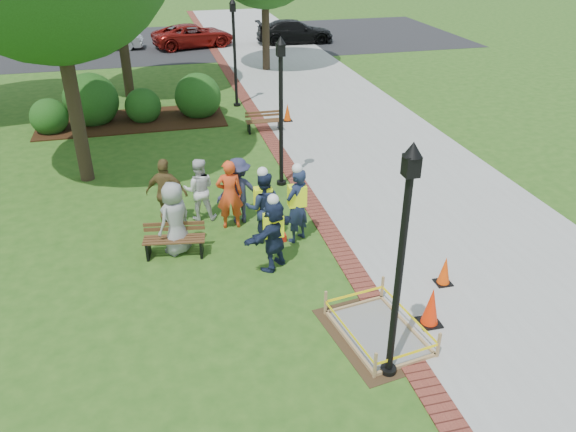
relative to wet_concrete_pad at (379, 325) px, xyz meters
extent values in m
plane|color=#285116|center=(-1.45, 2.03, -0.23)|extent=(100.00, 100.00, 0.00)
cube|color=#9E9E99|center=(3.55, 12.03, -0.22)|extent=(6.00, 60.00, 0.02)
cube|color=maroon|center=(0.30, 12.03, -0.22)|extent=(0.50, 60.00, 0.03)
cube|color=#381E0F|center=(-4.45, 14.03, -0.21)|extent=(7.00, 3.00, 0.05)
cube|color=black|center=(-1.45, 29.03, -0.23)|extent=(36.00, 12.00, 0.01)
cube|color=#47331E|center=(0.00, 0.00, -0.23)|extent=(2.03, 2.53, 0.01)
cube|color=gray|center=(0.00, 0.00, -0.21)|extent=(1.46, 1.96, 0.04)
cube|color=tan|center=(0.00, 0.00, -0.19)|extent=(1.60, 2.10, 0.08)
cube|color=tan|center=(0.00, 0.00, 0.04)|extent=(1.63, 2.14, 0.55)
cube|color=yellow|center=(0.00, 0.00, 0.07)|extent=(1.58, 2.08, 0.06)
cube|color=brown|center=(-3.53, 3.80, 0.20)|extent=(1.46, 0.63, 0.04)
cube|color=brown|center=(-3.49, 4.02, 0.41)|extent=(1.40, 0.26, 0.23)
cube|color=black|center=(-3.53, 3.80, -0.03)|extent=(1.34, 0.66, 0.41)
cube|color=brown|center=(0.25, 11.65, 0.17)|extent=(1.33, 0.40, 0.04)
cube|color=brown|center=(0.26, 11.86, 0.37)|extent=(1.32, 0.05, 0.21)
cube|color=black|center=(0.25, 11.65, -0.04)|extent=(1.20, 0.45, 0.39)
cube|color=black|center=(1.08, 0.05, -0.21)|extent=(0.42, 0.42, 0.06)
cone|color=#FF2E08|center=(1.08, 0.05, 0.21)|extent=(0.34, 0.34, 0.78)
cube|color=black|center=(1.99, 1.22, -0.21)|extent=(0.34, 0.34, 0.05)
cone|color=#F84707|center=(1.99, 1.22, 0.13)|extent=(0.27, 0.27, 0.63)
cube|color=black|center=(1.36, 12.58, -0.21)|extent=(0.35, 0.35, 0.05)
cone|color=#E74707|center=(1.36, 12.58, 0.13)|extent=(0.28, 0.28, 0.64)
cube|color=red|center=(-1.04, 3.85, -0.14)|extent=(0.36, 0.20, 0.18)
cylinder|color=black|center=(-0.20, -0.97, 1.67)|extent=(0.12, 0.12, 3.80)
cube|color=black|center=(-0.20, -0.97, 3.67)|extent=(0.22, 0.22, 0.32)
cone|color=black|center=(-0.20, -0.97, 3.92)|extent=(0.28, 0.28, 0.22)
cylinder|color=black|center=(-0.20, -0.97, -0.18)|extent=(0.28, 0.28, 0.10)
cylinder|color=black|center=(-0.20, 7.03, 1.67)|extent=(0.12, 0.12, 3.80)
cube|color=black|center=(-0.20, 7.03, 3.67)|extent=(0.22, 0.22, 0.32)
cone|color=black|center=(-0.20, 7.03, 3.92)|extent=(0.28, 0.28, 0.22)
cylinder|color=black|center=(-0.20, 7.03, -0.18)|extent=(0.28, 0.28, 0.10)
cylinder|color=black|center=(-0.20, 15.03, 1.67)|extent=(0.12, 0.12, 3.80)
cube|color=black|center=(-0.20, 15.03, 3.67)|extent=(0.22, 0.22, 0.32)
cone|color=black|center=(-0.20, 15.03, 3.92)|extent=(0.28, 0.28, 0.22)
cylinder|color=black|center=(-0.20, 15.03, -0.18)|extent=(0.28, 0.28, 0.10)
cylinder|color=#3D2D1E|center=(-5.80, 8.81, 2.57)|extent=(0.40, 0.40, 5.61)
cylinder|color=#3D2D1E|center=(-4.53, 17.59, 2.47)|extent=(0.41, 0.41, 5.42)
cylinder|color=#3D2D1E|center=(2.30, 20.82, 2.11)|extent=(0.38, 0.38, 4.69)
sphere|color=#1E4714|center=(-7.33, 13.48, -0.23)|extent=(1.35, 1.35, 1.35)
sphere|color=#1E4714|center=(-5.87, 14.22, -0.23)|extent=(2.05, 2.05, 2.05)
sphere|color=#1E4714|center=(-3.99, 13.98, -0.23)|extent=(1.37, 1.37, 1.37)
sphere|color=#1E4714|center=(-1.87, 14.15, -0.23)|extent=(1.80, 1.80, 1.80)
sphere|color=#1E4714|center=(-4.01, 15.24, -0.23)|extent=(0.97, 0.97, 0.97)
imported|color=gray|center=(-3.45, 3.95, 0.65)|extent=(0.67, 0.64, 1.77)
imported|color=#F5471C|center=(-2.05, 4.84, 0.67)|extent=(0.61, 0.41, 1.82)
imported|color=silver|center=(-2.74, 5.47, 0.60)|extent=(0.58, 0.41, 1.67)
imported|color=brown|center=(-3.56, 5.28, 0.68)|extent=(0.68, 0.57, 1.82)
imported|color=#2C2E4E|center=(-1.78, 5.08, 0.64)|extent=(0.57, 0.38, 1.74)
imported|color=#17263E|center=(-1.40, 2.76, 0.60)|extent=(0.63, 0.61, 1.68)
cube|color=#E2FE15|center=(-1.40, 2.76, 0.84)|extent=(0.42, 0.26, 0.52)
sphere|color=white|center=(-1.40, 2.76, 1.47)|extent=(0.25, 0.25, 0.25)
imported|color=#1C334A|center=(-0.59, 3.80, 0.70)|extent=(0.71, 0.66, 1.87)
cube|color=#E2FE15|center=(-0.59, 3.80, 0.96)|extent=(0.42, 0.26, 0.52)
sphere|color=white|center=(-0.59, 3.80, 1.66)|extent=(0.25, 0.25, 0.25)
imported|color=#1A2144|center=(-1.37, 3.99, 0.66)|extent=(0.62, 0.45, 1.78)
cube|color=#E2FE15|center=(-1.37, 3.99, 0.91)|extent=(0.42, 0.26, 0.52)
sphere|color=white|center=(-1.37, 3.99, 1.57)|extent=(0.25, 0.25, 0.25)
imported|color=#252527|center=(-8.22, 27.78, -0.23)|extent=(3.03, 5.10, 1.56)
imported|color=#A2A2A7|center=(-5.68, 27.94, -0.23)|extent=(2.30, 4.49, 1.41)
imported|color=maroon|center=(-0.75, 27.42, -0.23)|extent=(2.87, 4.81, 1.47)
imported|color=black|center=(5.46, 27.14, -0.23)|extent=(2.25, 4.70, 1.50)
camera|label=1|loc=(-3.68, -7.66, 6.79)|focal=35.00mm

